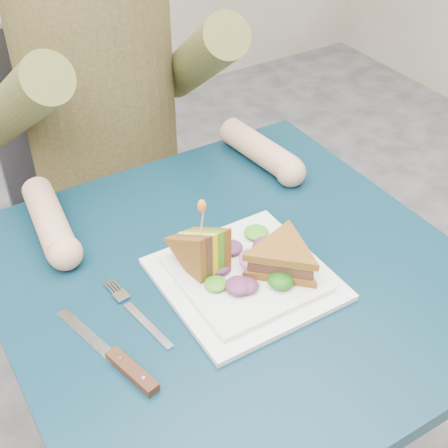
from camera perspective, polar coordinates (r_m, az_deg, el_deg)
table at (r=1.10m, az=0.93°, el=-7.45°), size 0.75×0.75×0.73m
chair at (r=1.63m, az=-11.36°, el=4.15°), size 0.42×0.40×0.93m
diner at (r=1.36m, az=-11.52°, el=14.97°), size 0.54×0.59×0.74m
plate at (r=1.02m, az=1.95°, el=-4.88°), size 0.26×0.26×0.02m
sandwich_flat at (r=1.01m, az=5.40°, el=-3.08°), size 0.20×0.20×0.05m
sandwich_upright at (r=1.00m, az=-1.92°, el=-2.55°), size 0.08×0.13×0.13m
fork at (r=0.98m, az=-7.84°, el=-8.21°), size 0.04×0.18×0.01m
knife at (r=0.91m, az=-9.22°, el=-12.51°), size 0.07×0.22×0.02m
toothpick at (r=0.96m, az=-2.00°, el=0.33°), size 0.01×0.01×0.06m
toothpick_frill at (r=0.94m, az=-2.04°, el=1.67°), size 0.01×0.01×0.02m
lettuce_spill at (r=1.01m, az=1.90°, el=-3.58°), size 0.15×0.13×0.02m
onion_ring at (r=1.01m, az=2.54°, el=-3.33°), size 0.04×0.04×0.02m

